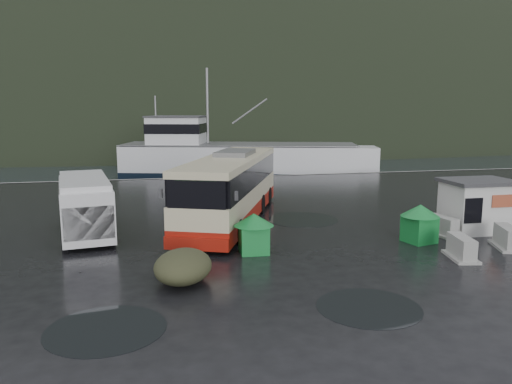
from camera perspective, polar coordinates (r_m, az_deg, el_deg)
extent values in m
plane|color=black|center=(19.59, -2.89, -6.40)|extent=(160.00, 160.00, 0.00)
cube|color=black|center=(128.75, -10.69, 7.08)|extent=(300.00, 180.00, 0.02)
cube|color=#999993|center=(39.09, -7.52, 1.61)|extent=(160.00, 0.60, 1.50)
ellipsoid|color=black|center=(268.96, -9.26, 8.37)|extent=(780.00, 540.00, 570.00)
cylinder|color=black|center=(14.36, 12.76, -12.72)|extent=(2.88, 2.88, 0.01)
cylinder|color=black|center=(13.30, -16.78, -14.77)|extent=(2.98, 2.98, 0.01)
cylinder|color=black|center=(24.51, 5.33, -3.14)|extent=(3.47, 3.47, 0.01)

